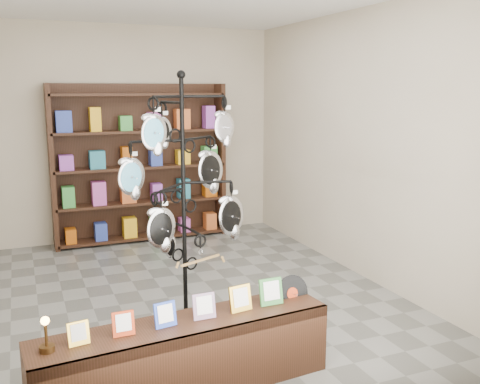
% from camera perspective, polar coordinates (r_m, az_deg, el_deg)
% --- Properties ---
extents(ground, '(5.00, 5.00, 0.00)m').
position_cam_1_polar(ground, '(5.74, -5.25, -10.80)').
color(ground, slate).
rests_on(ground, ground).
extents(room_envelope, '(5.00, 5.00, 5.00)m').
position_cam_1_polar(room_envelope, '(5.35, -5.59, 7.97)').
color(room_envelope, '#C1B39B').
rests_on(room_envelope, ground).
extents(display_tree, '(1.20, 1.20, 2.28)m').
position_cam_1_polar(display_tree, '(4.66, -6.06, 0.92)').
color(display_tree, black).
rests_on(display_tree, ground).
extents(front_shelf, '(2.15, 0.61, 0.75)m').
position_cam_1_polar(front_shelf, '(3.97, -5.79, -17.04)').
color(front_shelf, black).
rests_on(front_shelf, ground).
extents(back_shelving, '(2.42, 0.36, 2.20)m').
position_cam_1_polar(back_shelving, '(7.64, -10.55, 2.50)').
color(back_shelving, black).
rests_on(back_shelving, ground).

